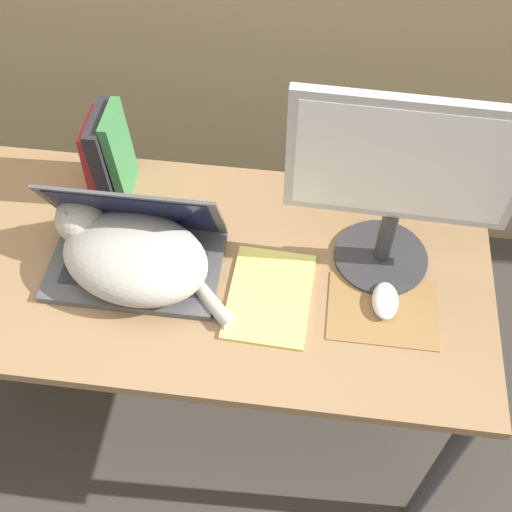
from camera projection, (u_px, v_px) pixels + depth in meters
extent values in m
plane|color=#3D3833|center=(181.00, 503.00, 1.89)|extent=(12.00, 12.00, 0.00)
cube|color=#93704C|center=(178.00, 267.00, 1.49)|extent=(1.44, 0.64, 0.03)
cylinder|color=#38383D|center=(438.00, 473.00, 1.57)|extent=(0.04, 0.04, 0.73)
cylinder|color=#38383D|center=(430.00, 291.00, 1.90)|extent=(0.04, 0.04, 0.73)
cube|color=#4C4C51|center=(136.00, 266.00, 1.46)|extent=(0.39, 0.24, 0.02)
cube|color=#28282D|center=(134.00, 268.00, 1.44)|extent=(0.32, 0.12, 0.00)
cube|color=#4C4C51|center=(135.00, 210.00, 1.41)|extent=(0.39, 0.11, 0.22)
cube|color=#0F1433|center=(135.00, 212.00, 1.40)|extent=(0.35, 0.09, 0.19)
ellipsoid|color=#B2ADA3|center=(135.00, 257.00, 1.40)|extent=(0.37, 0.30, 0.14)
sphere|color=#B2ADA3|center=(80.00, 220.00, 1.43)|extent=(0.11, 0.11, 0.11)
cone|color=#B2ADA3|center=(79.00, 197.00, 1.41)|extent=(0.04, 0.04, 0.03)
cone|color=#B2ADA3|center=(65.00, 217.00, 1.38)|extent=(0.04, 0.04, 0.03)
cylinder|color=#B2ADA3|center=(211.00, 302.00, 1.39)|extent=(0.12, 0.12, 0.03)
cylinder|color=#333338|center=(381.00, 257.00, 1.48)|extent=(0.21, 0.21, 0.01)
cylinder|color=#333338|center=(386.00, 235.00, 1.41)|extent=(0.04, 0.04, 0.15)
cube|color=#B2B2B7|center=(405.00, 162.00, 1.23)|extent=(0.46, 0.04, 0.30)
cube|color=white|center=(406.00, 166.00, 1.23)|extent=(0.43, 0.01, 0.27)
cube|color=olive|center=(383.00, 310.00, 1.40)|extent=(0.24, 0.18, 0.00)
ellipsoid|color=silver|center=(385.00, 301.00, 1.39)|extent=(0.06, 0.10, 0.03)
cube|color=maroon|center=(96.00, 155.00, 1.54)|extent=(0.03, 0.13, 0.21)
cube|color=#232328|center=(107.00, 153.00, 1.53)|extent=(0.04, 0.15, 0.22)
cube|color=#387A42|center=(119.00, 153.00, 1.52)|extent=(0.03, 0.12, 0.24)
cube|color=#E5DB6B|center=(270.00, 296.00, 1.41)|extent=(0.19, 0.26, 0.01)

